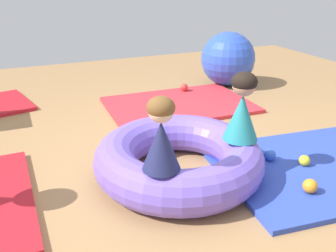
% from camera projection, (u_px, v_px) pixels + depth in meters
% --- Properties ---
extents(ground_plane, '(8.00, 8.00, 0.00)m').
position_uv_depth(ground_plane, '(177.00, 171.00, 2.87)').
color(ground_plane, '#9E7549').
extents(gym_mat_center_rear, '(1.61, 1.13, 0.04)m').
position_uv_depth(gym_mat_center_rear, '(179.00, 105.00, 4.24)').
color(gym_mat_center_rear, red).
rests_on(gym_mat_center_rear, ground).
extents(gym_mat_near_left, '(1.57, 1.33, 0.04)m').
position_uv_depth(gym_mat_near_left, '(314.00, 168.00, 2.88)').
color(gym_mat_near_left, '#2D47B7').
rests_on(gym_mat_near_left, ground).
extents(inflatable_cushion, '(1.25, 1.25, 0.31)m').
position_uv_depth(inflatable_cushion, '(179.00, 158.00, 2.74)').
color(inflatable_cushion, '#7056D1').
rests_on(inflatable_cushion, ground).
extents(child_in_navy, '(0.30, 0.30, 0.46)m').
position_uv_depth(child_in_navy, '(161.00, 135.00, 2.20)').
color(child_in_navy, navy).
rests_on(child_in_navy, inflatable_cushion).
extents(child_in_teal, '(0.36, 0.36, 0.49)m').
position_uv_depth(child_in_teal, '(242.00, 107.00, 2.60)').
color(child_in_teal, teal).
rests_on(child_in_teal, inflatable_cushion).
extents(play_ball_yellow, '(0.08, 0.08, 0.08)m').
position_uv_depth(play_ball_yellow, '(304.00, 160.00, 2.87)').
color(play_ball_yellow, yellow).
rests_on(play_ball_yellow, gym_mat_near_left).
extents(play_ball_blue, '(0.09, 0.09, 0.09)m').
position_uv_depth(play_ball_blue, '(270.00, 155.00, 2.94)').
color(play_ball_blue, blue).
rests_on(play_ball_blue, gym_mat_near_left).
extents(play_ball_pink, '(0.09, 0.09, 0.09)m').
position_uv_depth(play_ball_pink, '(249.00, 149.00, 3.05)').
color(play_ball_pink, pink).
rests_on(play_ball_pink, gym_mat_near_left).
extents(play_ball_red, '(0.09, 0.09, 0.09)m').
position_uv_depth(play_ball_red, '(184.00, 87.00, 4.63)').
color(play_ball_red, red).
rests_on(play_ball_red, gym_mat_center_rear).
extents(play_ball_orange, '(0.10, 0.10, 0.10)m').
position_uv_depth(play_ball_orange, '(310.00, 186.00, 2.51)').
color(play_ball_orange, orange).
rests_on(play_ball_orange, gym_mat_near_left).
extents(exercise_ball_large, '(0.71, 0.71, 0.71)m').
position_uv_depth(exercise_ball_large, '(228.00, 59.00, 4.90)').
color(exercise_ball_large, blue).
rests_on(exercise_ball_large, ground).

